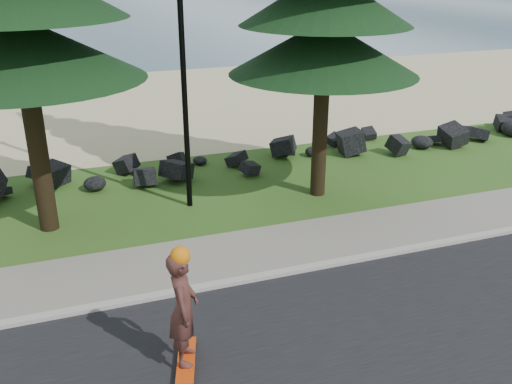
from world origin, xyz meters
TOP-DOWN VIEW (x-y plane):
  - ground at (0.00, 0.00)m, footprint 160.00×160.00m
  - kerb at (0.00, -0.90)m, footprint 160.00×0.20m
  - sidewalk at (0.00, 0.20)m, footprint 160.00×2.00m
  - beach_sand at (0.00, 14.50)m, footprint 160.00×15.00m
  - ocean at (0.00, 51.00)m, footprint 160.00×58.00m
  - seawall_boulders at (0.00, 5.60)m, footprint 60.00×2.40m
  - lamp_post at (0.00, 3.20)m, footprint 0.25×0.14m
  - skateboarder at (-1.53, -2.98)m, footprint 0.63×1.18m

SIDE VIEW (x-z plane):
  - ground at x=0.00m, z-range 0.00..0.00m
  - seawall_boulders at x=0.00m, z-range -0.55..0.55m
  - ocean at x=0.00m, z-range 0.00..0.01m
  - beach_sand at x=0.00m, z-range 0.00..0.01m
  - sidewalk at x=0.00m, z-range 0.00..0.08m
  - kerb at x=0.00m, z-range 0.00..0.10m
  - skateboarder at x=-1.53m, z-range 0.01..2.13m
  - lamp_post at x=0.00m, z-range 0.06..8.20m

